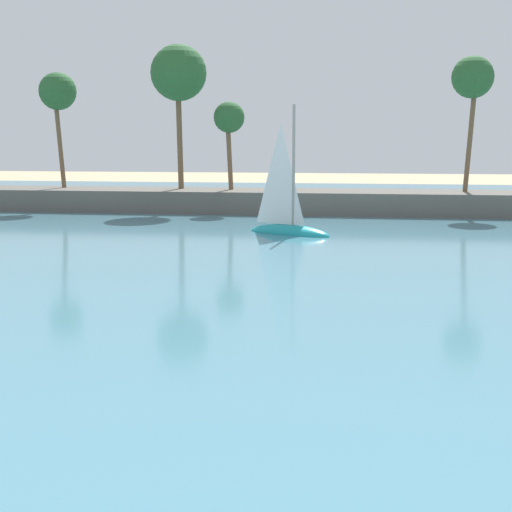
{
  "coord_description": "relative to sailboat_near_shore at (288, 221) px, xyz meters",
  "views": [
    {
      "loc": [
        3.4,
        -1.1,
        5.88
      ],
      "look_at": [
        0.97,
        15.25,
        3.33
      ],
      "focal_mm": 53.59,
      "sensor_mm": 36.0,
      "label": 1
    }
  ],
  "objects": [
    {
      "name": "sea",
      "position": [
        1.54,
        8.25,
        -0.79
      ],
      "size": [
        220.0,
        91.04,
        0.06
      ],
      "primitive_type": "cube",
      "color": "teal",
      "rests_on": "ground"
    },
    {
      "name": "palm_headland",
      "position": [
        -0.08,
        13.89,
        2.01
      ],
      "size": [
        80.23,
        6.3,
        13.37
      ],
      "color": "#605B54",
      "rests_on": "ground"
    },
    {
      "name": "sailboat_near_shore",
      "position": [
        0.0,
        0.0,
        0.0
      ],
      "size": [
        5.91,
        4.34,
        8.41
      ],
      "color": "teal",
      "rests_on": "sea"
    }
  ]
}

